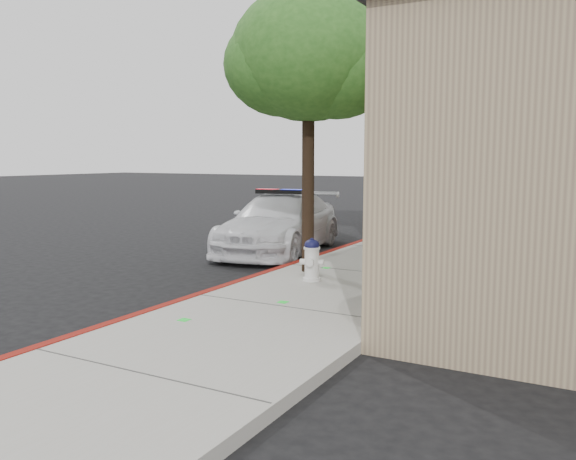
{
  "coord_description": "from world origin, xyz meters",
  "views": [
    {
      "loc": [
        5.68,
        -7.25,
        2.28
      ],
      "look_at": [
        0.68,
        1.8,
        1.01
      ],
      "focal_mm": 36.97,
      "sensor_mm": 36.0,
      "label": 1
    }
  ],
  "objects_px": {
    "police_car": "(280,223)",
    "street_tree_mid": "(387,19)",
    "fire_hydrant": "(312,259)",
    "street_tree_far": "(473,106)",
    "street_tree_near": "(309,61)"
  },
  "relations": [
    {
      "from": "fire_hydrant",
      "to": "street_tree_near",
      "type": "relative_size",
      "value": 0.14
    },
    {
      "from": "street_tree_near",
      "to": "street_tree_mid",
      "type": "bearing_deg",
      "value": 89.69
    },
    {
      "from": "police_car",
      "to": "fire_hydrant",
      "type": "bearing_deg",
      "value": -61.49
    },
    {
      "from": "street_tree_mid",
      "to": "street_tree_far",
      "type": "bearing_deg",
      "value": 85.78
    },
    {
      "from": "police_car",
      "to": "street_tree_near",
      "type": "relative_size",
      "value": 0.98
    },
    {
      "from": "police_car",
      "to": "street_tree_near",
      "type": "height_order",
      "value": "street_tree_near"
    },
    {
      "from": "police_car",
      "to": "fire_hydrant",
      "type": "height_order",
      "value": "police_car"
    },
    {
      "from": "street_tree_mid",
      "to": "street_tree_far",
      "type": "relative_size",
      "value": 1.38
    },
    {
      "from": "police_car",
      "to": "street_tree_far",
      "type": "distance_m",
      "value": 9.72
    },
    {
      "from": "street_tree_mid",
      "to": "street_tree_far",
      "type": "xyz_separation_m",
      "value": [
        0.54,
        7.31,
        -1.49
      ]
    },
    {
      "from": "street_tree_mid",
      "to": "police_car",
      "type": "bearing_deg",
      "value": -145.46
    },
    {
      "from": "fire_hydrant",
      "to": "street_tree_near",
      "type": "bearing_deg",
      "value": 105.49
    },
    {
      "from": "fire_hydrant",
      "to": "street_tree_far",
      "type": "height_order",
      "value": "street_tree_far"
    },
    {
      "from": "police_car",
      "to": "street_tree_mid",
      "type": "height_order",
      "value": "street_tree_mid"
    },
    {
      "from": "fire_hydrant",
      "to": "street_tree_far",
      "type": "xyz_separation_m",
      "value": [
        0.11,
        12.05,
        3.5
      ]
    }
  ]
}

